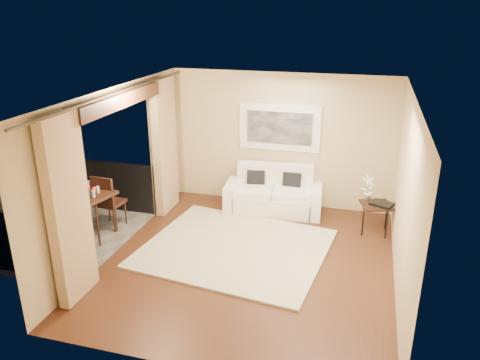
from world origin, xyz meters
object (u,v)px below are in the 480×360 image
(side_table, at_px, (376,207))
(balcony_chair_far, at_px, (106,198))
(balcony_chair_near, at_px, (42,221))
(bistro_table, at_px, (90,198))
(ice_bucket, at_px, (86,185))
(sofa, at_px, (274,195))
(orchid, at_px, (368,187))

(side_table, xyz_separation_m, balcony_chair_far, (-4.73, -1.18, 0.11))
(side_table, xyz_separation_m, balcony_chair_near, (-5.21, -2.35, 0.14))
(balcony_chair_far, xyz_separation_m, balcony_chair_near, (-0.47, -1.17, 0.03))
(bistro_table, xyz_separation_m, balcony_chair_near, (-0.38, -0.83, -0.11))
(side_table, bearing_deg, balcony_chair_near, -155.71)
(side_table, relative_size, ice_bucket, 3.19)
(balcony_chair_far, bearing_deg, ice_bucket, 46.88)
(side_table, bearing_deg, sofa, 166.55)
(side_table, distance_m, orchid, 0.38)
(balcony_chair_near, bearing_deg, balcony_chair_far, 66.13)
(sofa, height_order, balcony_chair_near, balcony_chair_near)
(ice_bucket, bearing_deg, balcony_chair_far, 42.22)
(orchid, bearing_deg, side_table, -46.88)
(bistro_table, bearing_deg, sofa, 34.82)
(side_table, height_order, balcony_chair_far, balcony_chair_far)
(bistro_table, distance_m, ice_bucket, 0.26)
(sofa, distance_m, ice_bucket, 3.58)
(sofa, height_order, orchid, orchid)
(balcony_chair_far, height_order, ice_bucket, balcony_chair_far)
(side_table, bearing_deg, balcony_chair_far, -166.05)
(balcony_chair_far, bearing_deg, orchid, -158.82)
(bistro_table, height_order, ice_bucket, ice_bucket)
(orchid, relative_size, bistro_table, 0.55)
(side_table, height_order, orchid, orchid)
(ice_bucket, bearing_deg, balcony_chair_near, -103.83)
(ice_bucket, bearing_deg, side_table, 15.63)
(sofa, bearing_deg, balcony_chair_near, -144.06)
(sofa, bearing_deg, ice_bucket, -153.33)
(sofa, relative_size, orchid, 4.17)
(orchid, distance_m, balcony_chair_far, 4.77)
(sofa, distance_m, balcony_chair_near, 4.31)
(bistro_table, bearing_deg, balcony_chair_far, 74.27)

